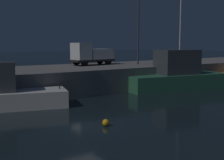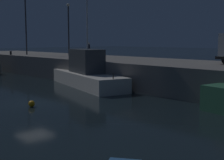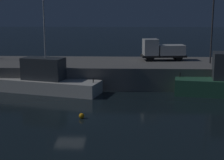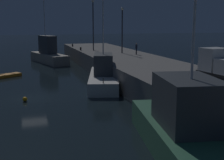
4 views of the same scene
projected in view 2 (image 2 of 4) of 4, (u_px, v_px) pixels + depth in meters
ground_plane at (34, 103)px, 23.77m from camera, size 320.00×320.00×0.00m
pier_quay at (152, 73)px, 32.94m from camera, size 79.06×9.84×2.55m
fishing_boat_orange at (87, 74)px, 32.14m from camera, size 12.42×6.23×12.14m
mooring_buoy_mid at (32, 104)px, 22.35m from camera, size 0.45×0.45×0.45m
lamp_post_west at (26, 20)px, 46.39m from camera, size 0.44×0.44×8.69m
lamp_post_east at (69, 25)px, 44.40m from camera, size 0.44×0.44×7.16m
dockworker at (89, 48)px, 43.73m from camera, size 0.46×0.40×1.77m
bollard_central at (11, 53)px, 46.13m from camera, size 0.28×0.28×0.55m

